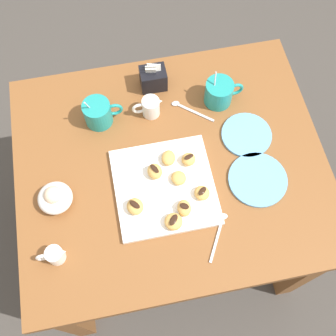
% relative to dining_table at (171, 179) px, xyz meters
% --- Properties ---
extents(ground_plane, '(8.00, 8.00, 0.00)m').
position_rel_dining_table_xyz_m(ground_plane, '(0.00, 0.00, -0.61)').
color(ground_plane, '#423D38').
extents(dining_table, '(1.02, 0.86, 0.74)m').
position_rel_dining_table_xyz_m(dining_table, '(0.00, 0.00, 0.00)').
color(dining_table, brown).
rests_on(dining_table, ground_plane).
extents(pastry_plate_square, '(0.31, 0.31, 0.02)m').
position_rel_dining_table_xyz_m(pastry_plate_square, '(-0.04, -0.08, 0.14)').
color(pastry_plate_square, white).
rests_on(pastry_plate_square, dining_table).
extents(coffee_mug_teal_left, '(0.13, 0.09, 0.14)m').
position_rel_dining_table_xyz_m(coffee_mug_teal_left, '(-0.21, 0.21, 0.18)').
color(coffee_mug_teal_left, teal).
rests_on(coffee_mug_teal_left, dining_table).
extents(coffee_mug_teal_right, '(0.14, 0.10, 0.14)m').
position_rel_dining_table_xyz_m(coffee_mug_teal_right, '(0.21, 0.21, 0.18)').
color(coffee_mug_teal_right, teal).
rests_on(coffee_mug_teal_right, dining_table).
extents(cream_pitcher_white, '(0.10, 0.06, 0.07)m').
position_rel_dining_table_xyz_m(cream_pitcher_white, '(-0.03, 0.20, 0.17)').
color(cream_pitcher_white, white).
rests_on(cream_pitcher_white, dining_table).
extents(sugar_caddy, '(0.09, 0.07, 0.11)m').
position_rel_dining_table_xyz_m(sugar_caddy, '(0.00, 0.32, 0.17)').
color(sugar_caddy, black).
rests_on(sugar_caddy, dining_table).
extents(ice_cream_bowl, '(0.11, 0.11, 0.08)m').
position_rel_dining_table_xyz_m(ice_cream_bowl, '(-0.38, -0.06, 0.17)').
color(ice_cream_bowl, white).
rests_on(ice_cream_bowl, dining_table).
extents(chocolate_sauce_pitcher, '(0.09, 0.05, 0.06)m').
position_rel_dining_table_xyz_m(chocolate_sauce_pitcher, '(-0.39, -0.24, 0.16)').
color(chocolate_sauce_pitcher, white).
rests_on(chocolate_sauce_pitcher, dining_table).
extents(saucer_sky_left, '(0.17, 0.17, 0.01)m').
position_rel_dining_table_xyz_m(saucer_sky_left, '(0.27, 0.05, 0.14)').
color(saucer_sky_left, '#66A8DB').
rests_on(saucer_sky_left, dining_table).
extents(saucer_sky_right, '(0.19, 0.19, 0.01)m').
position_rel_dining_table_xyz_m(saucer_sky_right, '(0.26, -0.11, 0.14)').
color(saucer_sky_right, '#66A8DB').
rests_on(saucer_sky_right, dining_table).
extents(loose_spoon_near_saucer, '(0.13, 0.11, 0.01)m').
position_rel_dining_table_xyz_m(loose_spoon_near_saucer, '(0.10, 0.19, 0.13)').
color(loose_spoon_near_saucer, silver).
rests_on(loose_spoon_near_saucer, dining_table).
extents(loose_spoon_by_plate, '(0.09, 0.14, 0.01)m').
position_rel_dining_table_xyz_m(loose_spoon_by_plate, '(0.10, -0.25, 0.13)').
color(loose_spoon_by_plate, silver).
rests_on(loose_spoon_by_plate, dining_table).
extents(beignet_0, '(0.06, 0.06, 0.03)m').
position_rel_dining_table_xyz_m(beignet_0, '(0.05, -0.01, 0.16)').
color(beignet_0, '#DBA351').
rests_on(beignet_0, pastry_plate_square).
extents(chocolate_drizzle_0, '(0.04, 0.02, 0.00)m').
position_rel_dining_table_xyz_m(chocolate_drizzle_0, '(0.05, -0.01, 0.18)').
color(chocolate_drizzle_0, black).
rests_on(chocolate_drizzle_0, beignet_0).
extents(beignet_1, '(0.05, 0.06, 0.04)m').
position_rel_dining_table_xyz_m(beignet_1, '(-0.06, -0.03, 0.17)').
color(beignet_1, '#DBA351').
rests_on(beignet_1, pastry_plate_square).
extents(chocolate_drizzle_1, '(0.03, 0.04, 0.00)m').
position_rel_dining_table_xyz_m(chocolate_drizzle_1, '(-0.06, -0.03, 0.19)').
color(chocolate_drizzle_1, black).
rests_on(chocolate_drizzle_1, beignet_1).
extents(beignet_2, '(0.05, 0.06, 0.03)m').
position_rel_dining_table_xyz_m(beignet_2, '(0.01, -0.17, 0.16)').
color(beignet_2, '#DBA351').
rests_on(beignet_2, pastry_plate_square).
extents(chocolate_drizzle_2, '(0.03, 0.03, 0.00)m').
position_rel_dining_table_xyz_m(chocolate_drizzle_2, '(0.01, -0.17, 0.18)').
color(chocolate_drizzle_2, black).
rests_on(chocolate_drizzle_2, beignet_2).
extents(beignet_3, '(0.06, 0.06, 0.03)m').
position_rel_dining_table_xyz_m(beignet_3, '(0.01, -0.07, 0.16)').
color(beignet_3, '#DBA351').
rests_on(beignet_3, pastry_plate_square).
extents(beignet_4, '(0.06, 0.07, 0.04)m').
position_rel_dining_table_xyz_m(beignet_4, '(-0.14, -0.14, 0.17)').
color(beignet_4, '#DBA351').
rests_on(beignet_4, pastry_plate_square).
extents(chocolate_drizzle_4, '(0.04, 0.04, 0.00)m').
position_rel_dining_table_xyz_m(chocolate_drizzle_4, '(-0.14, -0.14, 0.18)').
color(chocolate_drizzle_4, black).
rests_on(chocolate_drizzle_4, beignet_4).
extents(beignet_5, '(0.06, 0.06, 0.03)m').
position_rel_dining_table_xyz_m(beignet_5, '(0.07, -0.13, 0.16)').
color(beignet_5, '#DBA351').
rests_on(beignet_5, pastry_plate_square).
extents(chocolate_drizzle_5, '(0.04, 0.03, 0.00)m').
position_rel_dining_table_xyz_m(chocolate_drizzle_5, '(0.07, -0.13, 0.18)').
color(chocolate_drizzle_5, black).
rests_on(chocolate_drizzle_5, beignet_5).
extents(beignet_6, '(0.08, 0.08, 0.03)m').
position_rel_dining_table_xyz_m(beignet_6, '(-0.03, -0.21, 0.16)').
color(beignet_6, '#DBA351').
rests_on(beignet_6, pastry_plate_square).
extents(chocolate_drizzle_6, '(0.04, 0.04, 0.00)m').
position_rel_dining_table_xyz_m(chocolate_drizzle_6, '(-0.03, -0.21, 0.18)').
color(chocolate_drizzle_6, black).
rests_on(chocolate_drizzle_6, beignet_6).
extents(beignet_7, '(0.06, 0.06, 0.03)m').
position_rel_dining_table_xyz_m(beignet_7, '(-0.01, 0.01, 0.16)').
color(beignet_7, '#DBA351').
rests_on(beignet_7, pastry_plate_square).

